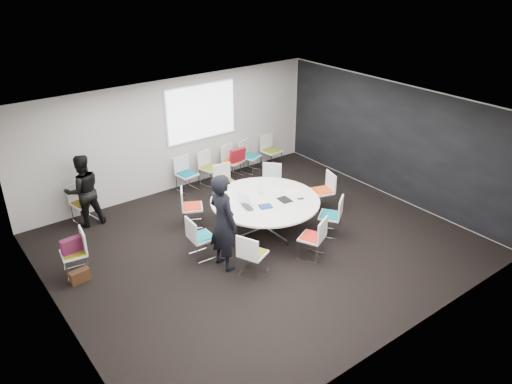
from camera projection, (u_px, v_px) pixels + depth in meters
room_shell at (264, 182)px, 9.81m from camera, size 8.08×7.08×2.88m
conference_table at (265, 207)px, 10.69m from camera, size 2.33×2.33×0.73m
projection_screen at (201, 112)px, 12.47m from camera, size 1.90×0.03×1.35m
chair_ring_a at (322, 198)px, 11.71m from camera, size 0.56×0.57×0.88m
chair_ring_b at (271, 189)px, 12.13m from camera, size 0.64×0.64×0.88m
chair_ring_c at (226, 189)px, 12.09m from camera, size 0.51×0.50×0.88m
chair_ring_d at (192, 214)px, 10.99m from camera, size 0.61×0.62×0.88m
chair_ring_e at (201, 245)px, 9.85m from camera, size 0.48×0.49×0.88m
chair_ring_f at (253, 261)px, 9.32m from camera, size 0.60×0.60×0.88m
chair_ring_g at (312, 245)px, 9.84m from camera, size 0.61×0.60×0.88m
chair_ring_h at (330, 223)px, 10.64m from camera, size 0.63×0.63×0.88m
chair_back_a at (187, 180)px, 12.57m from camera, size 0.52×0.51×0.88m
chair_back_b at (210, 174)px, 12.94m from camera, size 0.56×0.55×0.88m
chair_back_c at (233, 167)px, 13.34m from camera, size 0.57×0.56×0.88m
chair_back_d at (250, 162)px, 13.65m from camera, size 0.59×0.59×0.88m
chair_back_e at (271, 157)px, 14.01m from camera, size 0.51×0.50×0.88m
chair_spare_left at (76, 260)px, 9.35m from camera, size 0.51×0.52×0.88m
chair_person_back at (84, 210)px, 11.15m from camera, size 0.54×0.53×0.88m
person_main at (223, 222)px, 9.27m from camera, size 0.49×0.72×1.93m
person_back at (83, 191)px, 10.79m from camera, size 0.84×0.68×1.64m
laptop at (250, 206)px, 10.31m from camera, size 0.30×0.40×0.03m
laptop_lid at (243, 199)px, 10.37m from camera, size 0.18×0.26×0.22m
notebook_black at (285, 200)px, 10.58m from camera, size 0.24×0.32×0.02m
tablet_folio at (265, 206)px, 10.30m from camera, size 0.31×0.27×0.03m
papers_right at (275, 190)px, 11.04m from camera, size 0.36×0.36×0.00m
papers_front at (291, 191)px, 10.96m from camera, size 0.31×0.22×0.00m
cup at (261, 192)px, 10.83m from camera, size 0.08×0.08×0.09m
phone at (301, 199)px, 10.64m from camera, size 0.16×0.12×0.01m
maroon_bag at (72, 245)px, 9.19m from camera, size 0.41×0.17×0.28m
brown_bag at (80, 276)px, 9.17m from camera, size 0.37×0.19×0.24m
red_jacket at (238, 155)px, 12.99m from camera, size 0.44×0.17×0.36m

